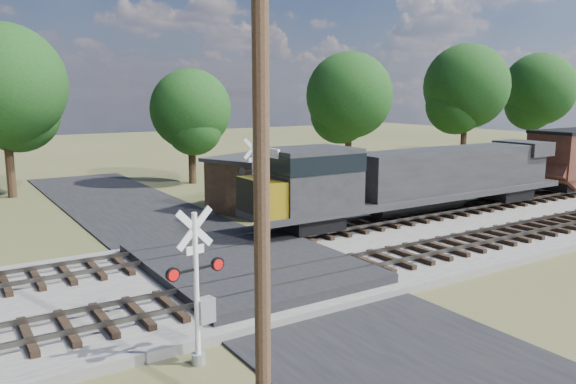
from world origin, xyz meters
TOP-DOWN VIEW (x-y plane):
  - ground at (0.00, 0.00)m, footprint 160.00×160.00m
  - ballast_bed at (10.00, 0.50)m, footprint 140.00×10.00m
  - road at (0.00, 0.00)m, footprint 7.00×60.00m
  - crossing_panel at (0.00, 0.50)m, footprint 7.00×9.00m
  - track_near at (3.12, -2.00)m, footprint 140.00×2.60m
  - track_far at (3.12, 3.00)m, footprint 140.00×2.60m
  - crossing_signal_near at (-4.42, -5.19)m, footprint 1.63×0.39m
  - crossing_signal_far at (4.40, 7.96)m, footprint 1.81×0.39m
  - utility_pole at (-4.56, -8.58)m, footprint 2.29×0.46m
  - equipment_shed at (6.05, 10.50)m, footprint 6.04×6.04m
  - treeline at (11.74, 20.67)m, footprint 84.10×12.20m

SIDE VIEW (x-z plane):
  - ground at x=0.00m, z-range 0.00..0.00m
  - road at x=0.00m, z-range 0.00..0.08m
  - ballast_bed at x=10.00m, z-range 0.00..0.30m
  - crossing_panel at x=0.00m, z-range 0.01..0.62m
  - track_near at x=3.12m, z-range 0.25..0.58m
  - track_far at x=3.12m, z-range 0.25..0.58m
  - equipment_shed at x=6.05m, z-range 0.02..3.16m
  - crossing_signal_near at x=-4.42m, z-range -0.34..3.71m
  - crossing_signal_far at x=4.40m, z-range -0.38..4.12m
  - utility_pole at x=-4.56m, z-range 0.28..9.68m
  - treeline at x=11.74m, z-range 1.07..12.44m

